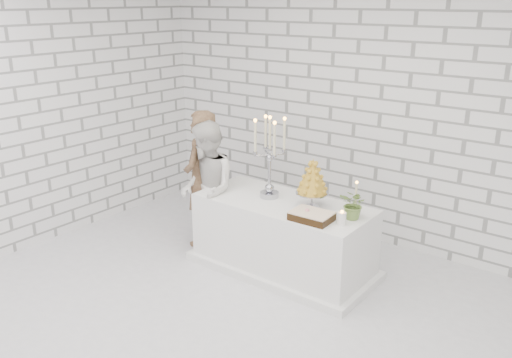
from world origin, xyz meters
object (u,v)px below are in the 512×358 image
(bride, at_px, (207,189))
(groom, at_px, (201,178))
(candelabra, at_px, (270,157))
(cake_table, at_px, (283,236))
(croquembouche, at_px, (312,183))

(bride, bearing_deg, groom, -171.96)
(groom, height_order, candelabra, candelabra)
(groom, relative_size, candelabra, 1.81)
(candelabra, bearing_deg, cake_table, -8.18)
(cake_table, height_order, croquembouche, croquembouche)
(bride, distance_m, candelabra, 0.84)
(groom, bearing_deg, croquembouche, 70.92)
(groom, distance_m, croquembouche, 1.44)
(cake_table, height_order, candelabra, candelabra)
(candelabra, height_order, croquembouche, candelabra)
(cake_table, distance_m, croquembouche, 0.69)
(groom, height_order, croquembouche, groom)
(groom, height_order, bride, groom)
(candelabra, relative_size, croquembouche, 1.71)
(candelabra, bearing_deg, bride, -164.92)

